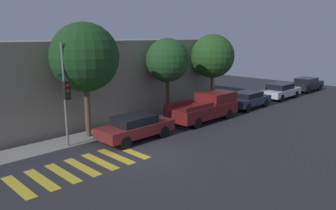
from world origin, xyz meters
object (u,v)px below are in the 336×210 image
Objects in this scene: sedan_far_end at (280,91)px; tree_near_corner at (85,57)px; traffic_light_pole at (74,80)px; pickup_truck at (206,107)px; tree_midblock at (168,60)px; sedan_middle at (248,99)px; tree_far_end at (213,56)px; sedan_near_corner at (135,127)px; sedan_tail_of_row at (306,84)px.

tree_near_corner reaches higher than sedan_far_end.
pickup_truck is at bearing -8.01° from traffic_light_pole.
tree_midblock is at bearing 6.21° from traffic_light_pole.
tree_far_end is (-2.00, 2.08, 3.39)m from sedan_middle.
pickup_truck is (6.17, -0.00, 0.17)m from sedan_near_corner.
sedan_far_end is at bearing 0.00° from sedan_middle.
pickup_truck reaches higher than sedan_near_corner.
traffic_light_pole is 25.79m from sedan_tail_of_row.
tree_midblock is (-12.45, 2.08, 3.29)m from sedan_far_end.
tree_midblock is at bearing 180.00° from tree_far_end.
sedan_near_corner is 10.29m from tree_far_end.
sedan_middle is at bearing 180.00° from sedan_tail_of_row.
sedan_middle is at bearing -5.06° from traffic_light_pole.
pickup_truck is (9.04, -1.27, -2.60)m from traffic_light_pole.
pickup_truck is 0.93× the size of tree_far_end.
sedan_far_end is 8.50m from tree_far_end.
pickup_truck is 10.86m from sedan_far_end.
tree_near_corner reaches higher than traffic_light_pole.
tree_far_end is at bearing 3.75° from traffic_light_pole.
traffic_light_pole is 1.18× the size of sedan_far_end.
traffic_light_pole reaches higher than sedan_near_corner.
sedan_tail_of_row reaches higher than sedan_near_corner.
tree_midblock reaches higher than sedan_middle.
sedan_tail_of_row is (22.75, -0.00, 0.01)m from sedan_near_corner.
tree_midblock is (4.58, 2.08, 3.30)m from sedan_near_corner.
traffic_light_pole is at bearing 171.99° from pickup_truck.
sedan_far_end is (5.53, 0.00, 0.04)m from sedan_middle.
tree_midblock is 0.95× the size of tree_far_end.
sedan_tail_of_row is 24.83m from tree_near_corner.
tree_near_corner reaches higher than tree_midblock.
sedan_middle is (11.50, -0.00, -0.03)m from sedan_near_corner.
tree_near_corner is at bearing 175.14° from sedan_tail_of_row.
sedan_near_corner is 22.75m from sedan_tail_of_row.
tree_near_corner reaches higher than pickup_truck.
traffic_light_pole is at bearing -145.22° from tree_near_corner.
traffic_light_pole is at bearing 156.07° from sedan_near_corner.
sedan_far_end reaches higher than sedan_middle.
sedan_middle is at bearing -8.96° from tree_near_corner.
sedan_near_corner is 6.01m from tree_midblock.
sedan_tail_of_row is at bearing -8.92° from tree_far_end.
pickup_truck is at bearing -52.51° from tree_midblock.
traffic_light_pole reaches higher than pickup_truck.
tree_near_corner is (-24.45, 2.08, 3.78)m from sedan_tail_of_row.
sedan_near_corner is 17.03m from sedan_far_end.
sedan_middle is 0.76× the size of tree_midblock.
tree_far_end is at bearing 0.00° from tree_near_corner.
sedan_near_corner is at bearing -167.65° from tree_far_end.
tree_far_end is (11.20, 0.00, -0.43)m from tree_near_corner.
tree_far_end is (-7.53, 2.08, 3.35)m from sedan_far_end.
sedan_far_end is at bearing -9.49° from tree_midblock.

